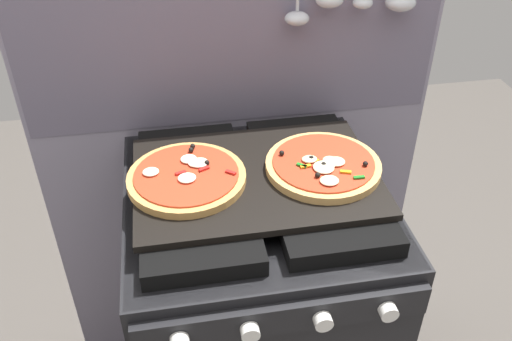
{
  "coord_description": "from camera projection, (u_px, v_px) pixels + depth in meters",
  "views": [
    {
      "loc": [
        -0.17,
        -0.97,
        1.64
      ],
      "look_at": [
        0.0,
        0.0,
        0.93
      ],
      "focal_mm": 38.58,
      "sensor_mm": 36.0,
      "label": 1
    }
  ],
  "objects": [
    {
      "name": "kitchen_backsplash",
      "position": [
        237.0,
        142.0,
        1.57
      ],
      "size": [
        1.1,
        0.09,
        1.55
      ],
      "color": "gray",
      "rests_on": "ground_plane"
    },
    {
      "name": "pizza_left",
      "position": [
        187.0,
        176.0,
        1.2
      ],
      "size": [
        0.26,
        0.26,
        0.03
      ],
      "color": "tan",
      "rests_on": "baking_tray"
    },
    {
      "name": "pizza_right",
      "position": [
        323.0,
        165.0,
        1.23
      ],
      "size": [
        0.26,
        0.26,
        0.03
      ],
      "color": "tan",
      "rests_on": "baking_tray"
    },
    {
      "name": "stove",
      "position": [
        256.0,
        312.0,
        1.5
      ],
      "size": [
        0.6,
        0.64,
        0.9
      ],
      "color": "black",
      "rests_on": "ground_plane"
    },
    {
      "name": "baking_tray",
      "position": [
        256.0,
        177.0,
        1.23
      ],
      "size": [
        0.54,
        0.38,
        0.02
      ],
      "primitive_type": "cube",
      "color": "black",
      "rests_on": "stove"
    }
  ]
}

